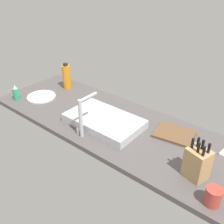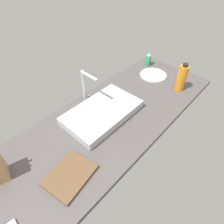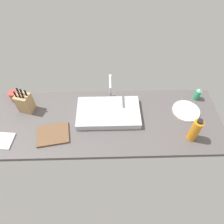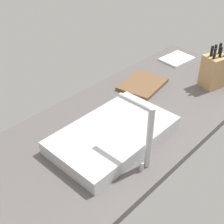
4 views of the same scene
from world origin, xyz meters
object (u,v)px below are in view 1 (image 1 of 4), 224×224
water_bottle (66,77)px  knife_block (197,163)px  soap_bottle (16,93)px  coffee_mug (213,196)px  cutting_board (174,134)px  sink_basin (104,121)px  faucet (82,114)px  dinner_plate (41,97)px

water_bottle → knife_block: bearing=166.6°
soap_bottle → coffee_mug: 164.76cm
knife_block → coffee_mug: (-13.78, 11.99, -4.45)cm
water_bottle → cutting_board: bearing=177.3°
sink_basin → water_bottle: size_ratio=2.30×
faucet → soap_bottle: faucet is taller
faucet → cutting_board: faucet is taller
faucet → knife_block: 73.85cm
sink_basin → dinner_plate: 67.86cm
faucet → coffee_mug: 87.34cm
sink_basin → faucet: 22.50cm
water_bottle → coffee_mug: water_bottle is taller
dinner_plate → sink_basin: bearing=-178.2°
coffee_mug → knife_block: bearing=-41.0°
dinner_plate → coffee_mug: bearing=173.4°
sink_basin → knife_block: 71.18cm
cutting_board → soap_bottle: soap_bottle is taller
faucet → coffee_mug: size_ratio=2.87×
soap_bottle → coffee_mug: soap_bottle is taller
sink_basin → coffee_mug: coffee_mug is taller
dinner_plate → knife_block: bearing=177.7°
cutting_board → coffee_mug: 55.96cm
soap_bottle → cutting_board: bearing=-163.7°
cutting_board → water_bottle: (109.16, -5.15, 9.88)cm
sink_basin → coffee_mug: 86.55cm
water_bottle → dinner_plate: size_ratio=0.97×
knife_block → soap_bottle: bearing=19.7°
cutting_board → coffee_mug: (-39.87, 39.08, 3.80)cm
soap_bottle → coffee_mug: bearing=179.1°
sink_basin → water_bottle: (64.75, -24.60, 7.86)cm
knife_block → water_bottle: 139.04cm
coffee_mug → sink_basin: bearing=-13.1°
water_bottle → soap_bottle: bearing=69.3°
water_bottle → coffee_mug: (-149.03, 44.23, -6.09)cm
soap_bottle → dinner_plate: bearing=-130.5°
faucet → soap_bottle: bearing=-0.7°
sink_basin → faucet: faucet is taller
sink_basin → coffee_mug: size_ratio=5.66×
dinner_plate → cutting_board: bearing=-169.1°
faucet → cutting_board: size_ratio=1.08×
cutting_board → knife_block: bearing=133.9°
water_bottle → faucet: bearing=145.7°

